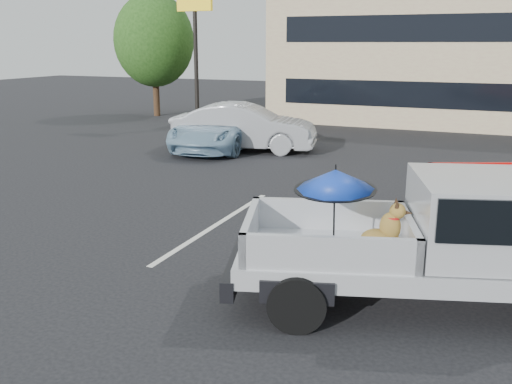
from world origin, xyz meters
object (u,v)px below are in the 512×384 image
motel_sign (195,17)px  tree_left (154,41)px  blue_suv (219,129)px  silver_pickup (458,236)px  silver_sedan (244,127)px

motel_sign → tree_left: 5.08m
motel_sign → blue_suv: bearing=-53.2°
tree_left → silver_pickup: tree_left is taller
tree_left → silver_pickup: size_ratio=1.00×
motel_sign → silver_sedan: (4.09, -4.15, -3.84)m
tree_left → silver_sedan: size_ratio=1.23×
silver_pickup → tree_left: bearing=115.5°
motel_sign → silver_sedan: bearing=-45.4°
silver_pickup → blue_suv: (-8.61, 9.87, -0.35)m
silver_pickup → silver_sedan: size_ratio=1.23×
motel_sign → silver_sedan: size_ratio=1.22×
tree_left → silver_pickup: 23.38m
silver_sedan → motel_sign: bearing=32.5°
motel_sign → silver_pickup: (11.75, -14.07, -3.60)m
tree_left → blue_suv: (7.14, -7.20, -3.03)m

